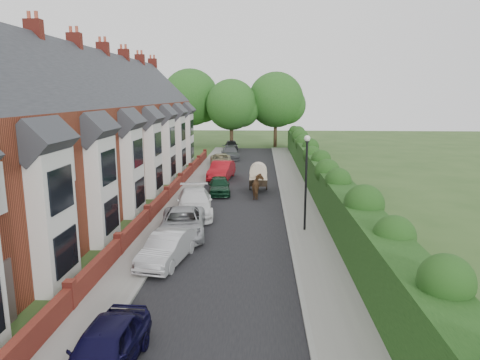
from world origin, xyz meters
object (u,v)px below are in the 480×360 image
object	(u,v)px
horse_cart	(258,175)
car_black	(232,145)
car_beige	(221,160)
car_green	(219,185)
car_navy	(105,349)
car_silver_a	(167,248)
car_white	(194,202)
car_red	(222,170)
horse	(258,187)
lamppost	(306,171)
car_grey	(230,153)
car_silver_b	(182,223)

from	to	relation	value
horse_cart	car_black	bearing A→B (deg)	98.74
car_beige	car_green	bearing A→B (deg)	-93.85
car_navy	car_beige	xyz separation A→B (m)	(0.00, 32.93, -0.03)
car_silver_a	car_green	bearing A→B (deg)	96.11
car_green	car_white	bearing A→B (deg)	-106.46
car_beige	car_black	size ratio (longest dim) A/B	1.14
car_red	car_beige	bearing A→B (deg)	101.91
car_red	horse	xyz separation A→B (m)	(3.21, -6.76, 0.04)
car_green	car_beige	distance (m)	12.20
lamppost	car_black	xyz separation A→B (m)	(-6.23, 33.45, -2.61)
car_navy	horse	bearing A→B (deg)	81.43
car_grey	car_black	world-z (taller)	car_grey
car_navy	horse_cart	world-z (taller)	horse_cart
car_silver_a	car_white	distance (m)	7.60
horse_cart	car_silver_a	bearing A→B (deg)	-105.21
horse	horse_cart	xyz separation A→B (m)	(0.00, 2.11, 0.43)
lamppost	car_navy	size ratio (longest dim) A/B	1.31
car_beige	car_black	distance (m)	12.69
car_red	car_black	size ratio (longest dim) A/B	1.18
lamppost	horse	size ratio (longest dim) A/B	2.64
car_silver_b	horse	size ratio (longest dim) A/B	2.54
car_navy	car_black	xyz separation A→B (m)	(0.17, 45.62, 0.02)
car_navy	car_beige	distance (m)	32.93
car_white	horse_cart	bearing A→B (deg)	50.61
car_silver_b	car_black	xyz separation A→B (m)	(0.17, 34.42, 0.00)
car_navy	car_black	world-z (taller)	car_black
lamppost	car_white	bearing A→B (deg)	154.89
car_white	car_beige	world-z (taller)	car_white
car_white	car_green	xyz separation A→B (m)	(0.99, 5.60, -0.12)
horse	car_red	bearing A→B (deg)	-66.40
car_green	car_black	size ratio (longest dim) A/B	0.94
car_black	car_navy	bearing A→B (deg)	-96.22
car_silver_a	horse_cart	distance (m)	14.67
lamppost	car_red	bearing A→B (deg)	112.10
car_navy	car_red	distance (m)	26.38
car_green	car_black	world-z (taller)	car_black
car_silver_b	car_red	world-z (taller)	car_red
car_navy	car_grey	bearing A→B (deg)	91.77
lamppost	car_navy	xyz separation A→B (m)	(-6.40, -12.17, -2.63)
lamppost	car_white	size ratio (longest dim) A/B	0.98
car_white	car_black	distance (m)	30.45
car_beige	car_grey	xyz separation A→B (m)	(0.51, 5.36, 0.05)
car_silver_a	car_beige	xyz separation A→B (m)	(0.00, 25.36, -0.03)
car_white	car_red	size ratio (longest dim) A/B	1.11
lamppost	car_silver_b	distance (m)	6.98
car_silver_a	car_white	xyz separation A→B (m)	(0.00, 7.60, 0.10)
car_silver_a	car_silver_b	size ratio (longest dim) A/B	0.82
lamppost	horse_cart	size ratio (longest dim) A/B	1.69
car_beige	car_grey	world-z (taller)	car_grey
car_silver_b	car_beige	world-z (taller)	car_silver_b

